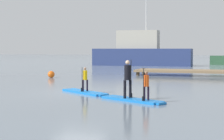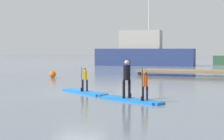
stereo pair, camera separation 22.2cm
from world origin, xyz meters
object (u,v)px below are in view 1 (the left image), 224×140
Objects in this scene: mooring_buoy_near at (51,74)px; paddleboard_far at (133,100)px; paddleboard_near at (85,92)px; paddler_child_solo at (85,78)px; paddler_adult at (128,76)px; paddler_child_front at (146,84)px; fishing_boat_white_large at (141,53)px.

paddleboard_far is at bearing -48.93° from mooring_buoy_near.
paddler_child_solo reaches higher than paddleboard_near.
paddleboard_near is 1.85× the size of paddler_adult.
paddleboard_near is at bearing 146.12° from paddleboard_far.
paddler_child_front is at bearing -28.95° from paddler_adult.
paddler_child_front is (0.90, -0.50, -0.25)m from paddler_adult.
paddleboard_near is 0.71m from paddler_child_solo.
paddleboard_far is (2.91, -1.95, 0.00)m from paddleboard_near.
paddleboard_near is 4.30m from paddler_child_front.
paddleboard_far is 1.00m from paddler_adult.
paddleboard_near is 5.76× the size of mooring_buoy_near.
paddler_adult is (2.66, -1.80, 0.25)m from paddler_child_solo.
fishing_boat_white_large reaches higher than paddler_adult.
paddler_child_solo is 0.39× the size of paddleboard_far.
mooring_buoy_near is (-8.78, 10.23, -0.75)m from paddler_adult.
paddler_adult is 1.23× the size of paddler_child_front.
fishing_boat_white_large is (-4.56, 30.96, 1.61)m from paddleboard_near.
paddler_child_front is 0.10× the size of fishing_boat_white_large.
mooring_buoy_near reaches higher than paddleboard_near.
fishing_boat_white_large is at bearing 103.71° from paddler_child_front.
fishing_boat_white_large is (-7.22, 32.77, 0.65)m from paddler_adult.
paddler_adult is 33.56m from fishing_boat_white_large.
fishing_boat_white_large is at bearing 102.42° from paddler_adult.
paddler_adult reaches higher than paddler_child_solo.
paddler_child_front is (3.56, -2.30, 0.00)m from paddler_child_solo.
mooring_buoy_near is at bearing 126.00° from paddler_child_solo.
paddler_child_solo is 0.09× the size of fishing_boat_white_large.
paddler_child_front is 2.54× the size of mooring_buoy_near.
paddleboard_near is 3.35m from paddler_adult.
paddler_child_solo reaches higher than mooring_buoy_near.
paddleboard_near is 10.42m from mooring_buoy_near.
paddleboard_near is 2.27× the size of paddler_child_front.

